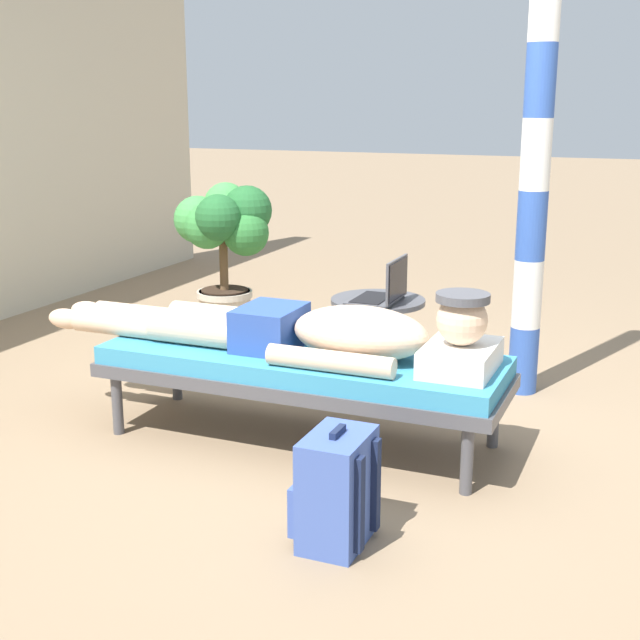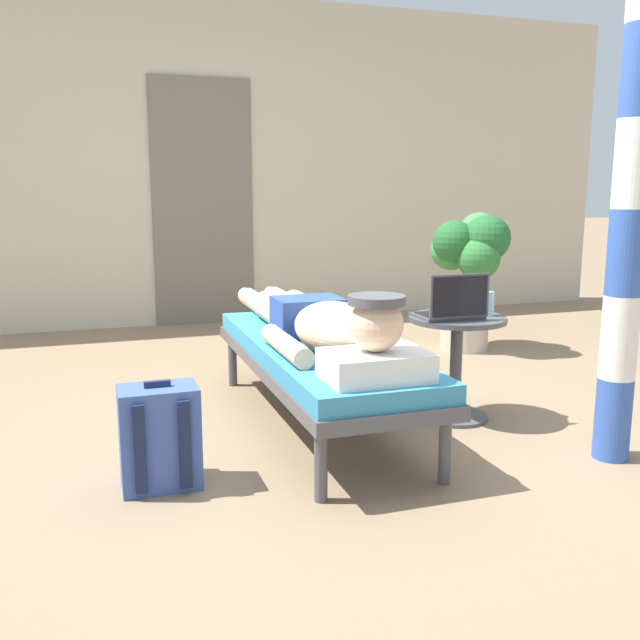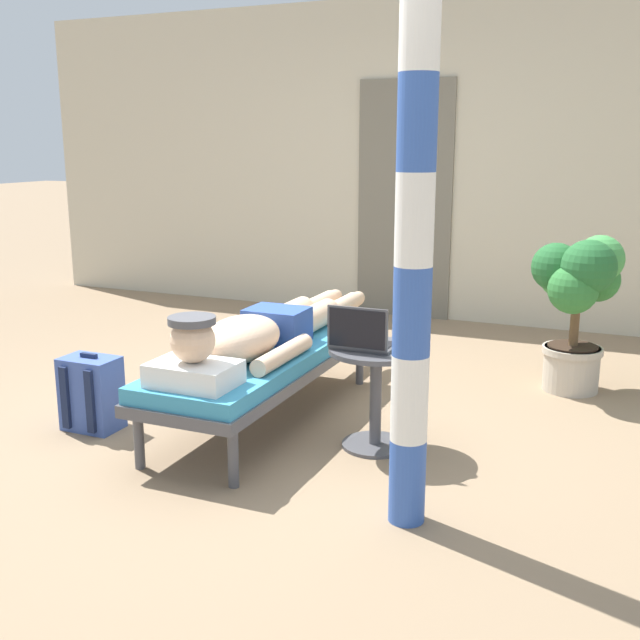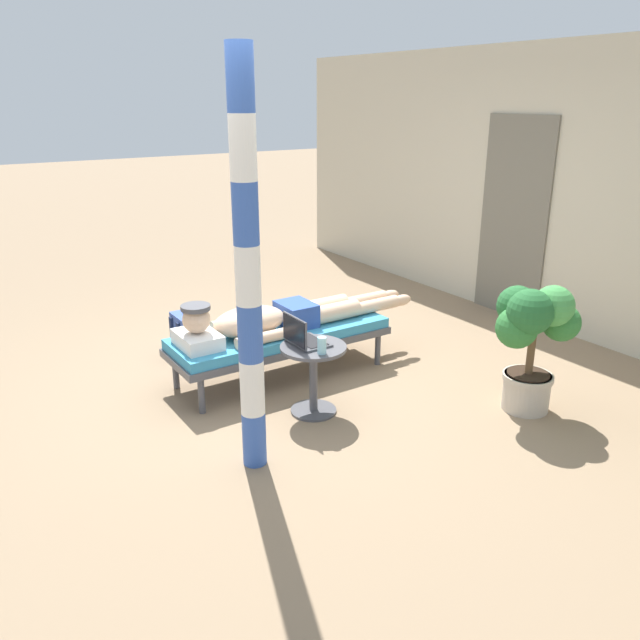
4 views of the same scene
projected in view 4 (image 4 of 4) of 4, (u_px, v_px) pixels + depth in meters
The scene contains 11 objects.
ground_plane at pixel (280, 383), 5.17m from camera, with size 40.00×40.00×0.00m, color #8C7256.
house_wall_back at pixel (531, 186), 6.38m from camera, with size 7.60×0.20×2.70m, color beige.
house_door_panel at pixel (514, 219), 6.50m from camera, with size 0.84×0.03×2.04m, color #6D6759.
lounge_chair at pixel (280, 337), 5.20m from camera, with size 0.61×1.84×0.42m.
person_reclining at pixel (275, 318), 5.12m from camera, with size 0.53×2.17×0.33m.
side_table at pixel (313, 367), 4.59m from camera, with size 0.48×0.48×0.52m.
laptop at pixel (303, 337), 4.53m from camera, with size 0.31×0.24×0.23m.
drink_glass at pixel (322, 345), 4.38m from camera, with size 0.06×0.06×0.12m, color #99D8E5.
backpack at pixel (188, 336), 5.63m from camera, with size 0.30×0.26×0.42m.
potted_plant at pixel (534, 327), 4.53m from camera, with size 0.54×0.66×0.98m.
porch_post at pixel (248, 275), 3.64m from camera, with size 0.15×0.15×2.48m.
Camera 4 is at (4.11, -2.31, 2.21)m, focal length 35.65 mm.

